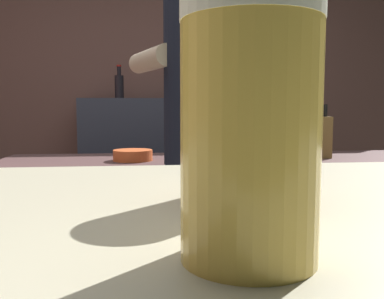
# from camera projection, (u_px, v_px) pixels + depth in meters

# --- Properties ---
(wall_back) EXTENTS (5.20, 0.10, 2.70)m
(wall_back) POSITION_uv_depth(u_px,v_px,m) (147.00, 82.00, 3.54)
(wall_back) COLOR brown
(wall_back) RESTS_ON ground
(prep_counter) EXTENTS (2.10, 0.60, 0.89)m
(prep_counter) POSITION_uv_depth(u_px,v_px,m) (222.00, 249.00, 2.05)
(prep_counter) COLOR #4B3333
(prep_counter) RESTS_ON ground
(back_shelf) EXTENTS (0.79, 0.36, 1.21)m
(back_shelf) POSITION_uv_depth(u_px,v_px,m) (133.00, 175.00, 3.32)
(back_shelf) COLOR #323543
(back_shelf) RESTS_ON ground
(bartender) EXTENTS (0.50, 0.55, 1.74)m
(bartender) POSITION_uv_depth(u_px,v_px,m) (211.00, 141.00, 1.53)
(bartender) COLOR #242B31
(bartender) RESTS_ON ground
(knife_block) EXTENTS (0.10, 0.08, 0.28)m
(knife_block) POSITION_uv_depth(u_px,v_px,m) (319.00, 136.00, 2.03)
(knife_block) COLOR olive
(knife_block) RESTS_ON prep_counter
(mixing_bowl) EXTENTS (0.18, 0.18, 0.05)m
(mixing_bowl) POSITION_uv_depth(u_px,v_px,m) (133.00, 155.00, 1.93)
(mixing_bowl) COLOR #CB572A
(mixing_bowl) RESTS_ON prep_counter
(chefs_knife) EXTENTS (0.24, 0.08, 0.01)m
(chefs_knife) POSITION_uv_depth(u_px,v_px,m) (256.00, 159.00, 1.97)
(chefs_knife) COLOR silver
(chefs_knife) RESTS_ON prep_counter
(pint_glass_near) EXTENTS (0.08, 0.08, 0.12)m
(pint_glass_near) POSITION_uv_depth(u_px,v_px,m) (238.00, 132.00, 0.39)
(pint_glass_near) COLOR orange
(pint_glass_near) RESTS_ON bar_counter
(pint_glass_far) EXTENTS (0.08, 0.08, 0.14)m
(pint_glass_far) POSITION_uv_depth(u_px,v_px,m) (250.00, 133.00, 0.23)
(pint_glass_far) COLOR gold
(pint_glass_far) RESTS_ON bar_counter
(bottle_soy) EXTENTS (0.06, 0.06, 0.22)m
(bottle_soy) POSITION_uv_depth(u_px,v_px,m) (174.00, 87.00, 3.19)
(bottle_soy) COLOR #4E812B
(bottle_soy) RESTS_ON back_shelf
(bottle_olive_oil) EXTENTS (0.07, 0.07, 0.25)m
(bottle_olive_oil) POSITION_uv_depth(u_px,v_px,m) (119.00, 85.00, 3.19)
(bottle_olive_oil) COLOR black
(bottle_olive_oil) RESTS_ON back_shelf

